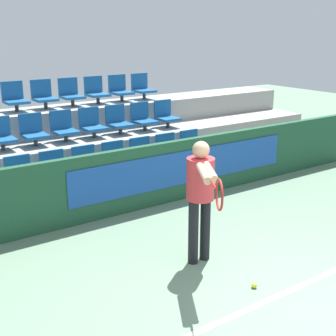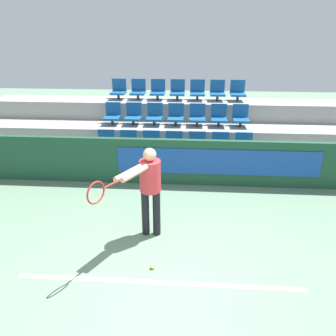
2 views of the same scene
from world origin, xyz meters
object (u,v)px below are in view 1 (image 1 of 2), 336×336
object	(u,v)px
stadium_chair_19	(120,89)
stadium_chair_18	(96,91)
stadium_chair_16	(44,96)
stadium_chair_4	(143,155)
stadium_chair_12	(143,118)
stadium_chair_11	(118,121)
stadium_chair_15	(15,98)
tennis_player	(201,190)
stadium_chair_8	(33,131)
stadium_chair_6	(193,146)
stadium_chair_17	(71,93)
stadium_chair_20	(142,88)
stadium_chair_7	(1,135)
stadium_chair_10	(92,124)
stadium_chair_5	(169,150)
stadium_chair_1	(55,170)
stadium_chair_2	(87,164)
tennis_ball	(254,285)
stadium_chair_0	(21,176)
stadium_chair_9	(64,128)

from	to	relation	value
stadium_chair_19	stadium_chair_18	bearing A→B (deg)	180.00
stadium_chair_16	stadium_chair_4	bearing A→B (deg)	-58.62
stadium_chair_12	stadium_chair_11	bearing A→B (deg)	180.00
stadium_chair_15	tennis_player	world-z (taller)	stadium_chair_15
stadium_chair_18	stadium_chair_8	bearing A→B (deg)	-151.34
stadium_chair_12	tennis_player	distance (m)	3.89
stadium_chair_15	stadium_chair_18	world-z (taller)	same
stadium_chair_6	stadium_chair_12	world-z (taller)	stadium_chair_12
stadium_chair_17	stadium_chair_20	distance (m)	1.67
stadium_chair_19	stadium_chair_20	size ratio (longest dim) A/B	1.00
tennis_player	stadium_chair_19	bearing A→B (deg)	102.57
stadium_chair_7	stadium_chair_10	xyz separation A→B (m)	(1.67, 0.00, 0.00)
stadium_chair_6	stadium_chair_5	bearing A→B (deg)	180.00
stadium_chair_1	stadium_chair_11	world-z (taller)	stadium_chair_11
stadium_chair_16	stadium_chair_1	bearing A→B (deg)	-106.96
stadium_chair_15	stadium_chair_19	xyz separation A→B (m)	(2.23, 0.00, 0.00)
stadium_chair_5	stadium_chair_11	size ratio (longest dim) A/B	1.00
stadium_chair_2	stadium_chair_12	distance (m)	1.96
stadium_chair_10	tennis_ball	bearing A→B (deg)	-91.67
stadium_chair_8	tennis_player	world-z (taller)	tennis_player
stadium_chair_8	stadium_chair_7	bearing A→B (deg)	180.00
stadium_chair_4	stadium_chair_10	world-z (taller)	stadium_chair_10
stadium_chair_0	tennis_ball	distance (m)	3.93
stadium_chair_20	stadium_chair_0	bearing A→B (deg)	-151.34
stadium_chair_19	stadium_chair_1	bearing A→B (deg)	-140.65
tennis_player	stadium_chair_1	bearing A→B (deg)	136.68
stadium_chair_2	tennis_player	xyz separation A→B (m)	(0.28, -2.71, 0.28)
stadium_chair_7	stadium_chair_17	size ratio (longest dim) A/B	1.00
stadium_chair_17	tennis_ball	distance (m)	5.62
stadium_chair_15	stadium_chair_20	bearing A→B (deg)	0.00
stadium_chair_5	stadium_chair_10	bearing A→B (deg)	140.65
stadium_chair_0	stadium_chair_20	xyz separation A→B (m)	(3.34, 1.82, 0.94)
stadium_chair_1	stadium_chair_6	bearing A→B (deg)	0.00
stadium_chair_0	tennis_ball	xyz separation A→B (m)	(1.54, -3.55, -0.68)
stadium_chair_17	stadium_chair_15	bearing A→B (deg)	180.00
stadium_chair_4	stadium_chair_6	bearing A→B (deg)	0.00
stadium_chair_8	stadium_chair_0	bearing A→B (deg)	-121.38
stadium_chair_12	stadium_chair_18	bearing A→B (deg)	121.38
stadium_chair_15	stadium_chair_6	bearing A→B (deg)	-33.26
stadium_chair_10	stadium_chair_1	bearing A→B (deg)	-140.65
stadium_chair_12	tennis_player	size ratio (longest dim) A/B	0.34
stadium_chair_1	tennis_ball	size ratio (longest dim) A/B	8.26
stadium_chair_2	stadium_chair_20	distance (m)	3.03
stadium_chair_11	stadium_chair_5	bearing A→B (deg)	-58.62
stadium_chair_4	stadium_chair_18	bearing A→B (deg)	90.00
stadium_chair_7	stadium_chair_12	bearing A→B (deg)	0.00
stadium_chair_11	stadium_chair_15	distance (m)	1.96
stadium_chair_5	stadium_chair_11	distance (m)	1.17
stadium_chair_4	stadium_chair_15	distance (m)	2.65
stadium_chair_4	stadium_chair_9	distance (m)	1.51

